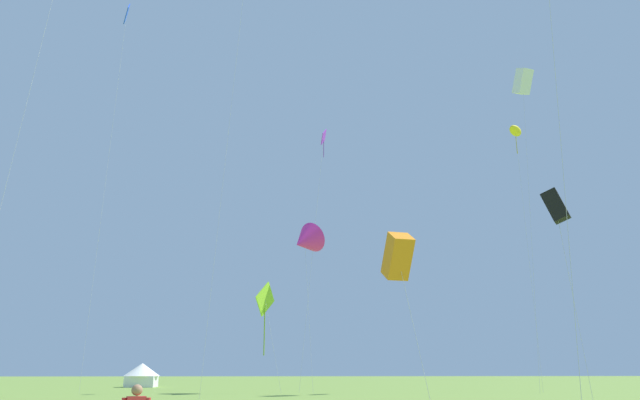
% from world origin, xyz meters
% --- Properties ---
extents(kite_orange_box, '(1.71, 2.27, 8.01)m').
position_xyz_m(kite_orange_box, '(2.81, 22.72, 6.92)').
color(kite_orange_box, orange).
rests_on(kite_orange_box, ground).
extents(kite_blue_diamond, '(1.32, 2.42, 38.43)m').
position_xyz_m(kite_blue_diamond, '(-18.27, 53.46, 36.48)').
color(kite_blue_diamond, blue).
rests_on(kite_blue_diamond, ground).
extents(kite_black_box, '(1.60, 1.97, 11.25)m').
position_xyz_m(kite_black_box, '(12.00, 26.19, 10.32)').
color(kite_black_box, black).
rests_on(kite_black_box, ground).
extents(kite_lime_diamond, '(2.45, 2.76, 9.75)m').
position_xyz_m(kite_lime_diamond, '(-3.46, 52.55, 7.95)').
color(kite_lime_diamond, '#99DB2D').
rests_on(kite_lime_diamond, ground).
extents(kite_magenta_delta, '(4.57, 4.54, 15.74)m').
position_xyz_m(kite_magenta_delta, '(0.17, 53.99, 13.88)').
color(kite_magenta_delta, '#E02DA3').
rests_on(kite_magenta_delta, ground).
extents(kite_white_box, '(2.51, 2.47, 32.07)m').
position_xyz_m(kite_white_box, '(22.46, 52.56, 30.62)').
color(kite_white_box, white).
rests_on(kite_white_box, ground).
extents(kite_purple_diamond, '(2.72, 3.16, 26.04)m').
position_xyz_m(kite_purple_diamond, '(2.06, 55.55, 24.33)').
color(kite_purple_diamond, purple).
rests_on(kite_purple_diamond, ground).
extents(kite_yellow_parafoil, '(2.66, 3.40, 26.44)m').
position_xyz_m(kite_yellow_parafoil, '(22.01, 54.46, 25.89)').
color(kite_yellow_parafoil, yellow).
rests_on(kite_yellow_parafoil, ground).
extents(festival_tent_right, '(4.26, 4.26, 2.77)m').
position_xyz_m(festival_tent_right, '(-18.19, 74.18, 1.53)').
color(festival_tent_right, white).
rests_on(festival_tent_right, ground).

